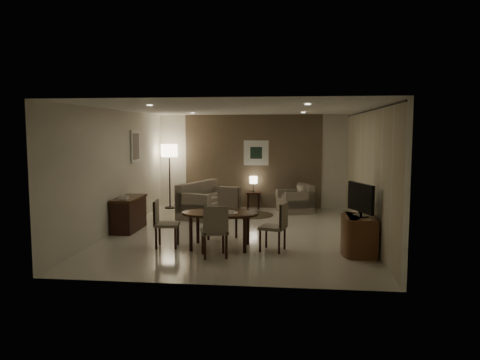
# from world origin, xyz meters

# --- Properties ---
(room_shell) EXTENTS (5.50, 7.00, 2.70)m
(room_shell) POSITION_xyz_m (0.00, 0.40, 1.35)
(room_shell) COLOR beige
(room_shell) RESTS_ON ground
(taupe_accent) EXTENTS (3.96, 0.03, 2.70)m
(taupe_accent) POSITION_xyz_m (0.00, 3.48, 1.35)
(taupe_accent) COLOR brown
(taupe_accent) RESTS_ON wall_back
(curtain_wall) EXTENTS (0.08, 6.70, 2.58)m
(curtain_wall) POSITION_xyz_m (2.68, 0.00, 1.32)
(curtain_wall) COLOR #C0B296
(curtain_wall) RESTS_ON wall_right
(curtain_rod) EXTENTS (0.03, 6.80, 0.03)m
(curtain_rod) POSITION_xyz_m (2.68, 0.00, 2.64)
(curtain_rod) COLOR black
(curtain_rod) RESTS_ON wall_right
(art_back_frame) EXTENTS (0.72, 0.03, 0.72)m
(art_back_frame) POSITION_xyz_m (0.10, 3.46, 1.60)
(art_back_frame) COLOR silver
(art_back_frame) RESTS_ON wall_back
(art_back_canvas) EXTENTS (0.34, 0.01, 0.34)m
(art_back_canvas) POSITION_xyz_m (0.10, 3.44, 1.60)
(art_back_canvas) COLOR black
(art_back_canvas) RESTS_ON wall_back
(art_left_frame) EXTENTS (0.03, 0.60, 0.80)m
(art_left_frame) POSITION_xyz_m (-2.72, 1.20, 1.85)
(art_left_frame) COLOR silver
(art_left_frame) RESTS_ON wall_left
(art_left_canvas) EXTENTS (0.01, 0.46, 0.64)m
(art_left_canvas) POSITION_xyz_m (-2.71, 1.20, 1.85)
(art_left_canvas) COLOR gray
(art_left_canvas) RESTS_ON wall_left
(downlight_nl) EXTENTS (0.10, 0.10, 0.01)m
(downlight_nl) POSITION_xyz_m (-1.40, -1.80, 2.69)
(downlight_nl) COLOR white
(downlight_nl) RESTS_ON ceiling
(downlight_nr) EXTENTS (0.10, 0.10, 0.01)m
(downlight_nr) POSITION_xyz_m (1.40, -1.80, 2.69)
(downlight_nr) COLOR white
(downlight_nr) RESTS_ON ceiling
(downlight_fl) EXTENTS (0.10, 0.10, 0.01)m
(downlight_fl) POSITION_xyz_m (-1.40, 1.80, 2.69)
(downlight_fl) COLOR white
(downlight_fl) RESTS_ON ceiling
(downlight_fr) EXTENTS (0.10, 0.10, 0.01)m
(downlight_fr) POSITION_xyz_m (1.40, 1.80, 2.69)
(downlight_fr) COLOR white
(downlight_fr) RESTS_ON ceiling
(console_desk) EXTENTS (0.48, 1.20, 0.75)m
(console_desk) POSITION_xyz_m (-2.49, 0.00, 0.38)
(console_desk) COLOR #402714
(console_desk) RESTS_ON floor
(telephone) EXTENTS (0.20, 0.14, 0.09)m
(telephone) POSITION_xyz_m (-2.49, -0.30, 0.80)
(telephone) COLOR white
(telephone) RESTS_ON console_desk
(tv_cabinet) EXTENTS (0.48, 0.90, 0.70)m
(tv_cabinet) POSITION_xyz_m (2.40, -1.50, 0.35)
(tv_cabinet) COLOR brown
(tv_cabinet) RESTS_ON floor
(flat_tv) EXTENTS (0.36, 0.85, 0.60)m
(flat_tv) POSITION_xyz_m (2.38, -1.50, 1.02)
(flat_tv) COLOR black
(flat_tv) RESTS_ON tv_cabinet
(dining_table) EXTENTS (1.46, 0.91, 0.68)m
(dining_table) POSITION_xyz_m (-0.20, -1.33, 0.34)
(dining_table) COLOR #402714
(dining_table) RESTS_ON floor
(chair_near) EXTENTS (0.57, 0.57, 0.94)m
(chair_near) POSITION_xyz_m (-0.21, -1.97, 0.47)
(chair_near) COLOR gray
(chair_near) RESTS_ON floor
(chair_far) EXTENTS (0.66, 0.66, 1.06)m
(chair_far) POSITION_xyz_m (-0.27, -0.59, 0.53)
(chair_far) COLOR gray
(chair_far) RESTS_ON floor
(chair_left) EXTENTS (0.48, 0.48, 0.90)m
(chair_left) POSITION_xyz_m (-1.23, -1.39, 0.45)
(chair_left) COLOR gray
(chair_left) RESTS_ON floor
(chair_right) EXTENTS (0.54, 0.54, 0.91)m
(chair_right) POSITION_xyz_m (0.80, -1.44, 0.45)
(chair_right) COLOR gray
(chair_right) RESTS_ON floor
(plate_a) EXTENTS (0.26, 0.26, 0.02)m
(plate_a) POSITION_xyz_m (-0.38, -1.28, 0.69)
(plate_a) COLOR white
(plate_a) RESTS_ON dining_table
(plate_b) EXTENTS (0.26, 0.26, 0.02)m
(plate_b) POSITION_xyz_m (0.02, -1.38, 0.69)
(plate_b) COLOR white
(plate_b) RESTS_ON dining_table
(fruit_apple) EXTENTS (0.09, 0.09, 0.09)m
(fruit_apple) POSITION_xyz_m (-0.38, -1.28, 0.75)
(fruit_apple) COLOR red
(fruit_apple) RESTS_ON plate_a
(napkin) EXTENTS (0.12, 0.08, 0.03)m
(napkin) POSITION_xyz_m (0.02, -1.38, 0.72)
(napkin) COLOR white
(napkin) RESTS_ON plate_b
(round_rug) EXTENTS (1.23, 1.23, 0.01)m
(round_rug) POSITION_xyz_m (0.04, 2.23, 0.01)
(round_rug) COLOR #413624
(round_rug) RESTS_ON floor
(sofa) EXTENTS (2.08, 1.50, 0.88)m
(sofa) POSITION_xyz_m (-1.01, 2.00, 0.44)
(sofa) COLOR gray
(sofa) RESTS_ON floor
(armchair) EXTENTS (1.07, 1.09, 0.77)m
(armchair) POSITION_xyz_m (1.22, 2.79, 0.38)
(armchair) COLOR gray
(armchair) RESTS_ON floor
(side_table) EXTENTS (0.38, 0.38, 0.48)m
(side_table) POSITION_xyz_m (0.04, 3.25, 0.24)
(side_table) COLOR black
(side_table) RESTS_ON floor
(table_lamp) EXTENTS (0.22, 0.22, 0.50)m
(table_lamp) POSITION_xyz_m (0.04, 3.25, 0.73)
(table_lamp) COLOR #FFEAC1
(table_lamp) RESTS_ON side_table
(floor_lamp) EXTENTS (0.47, 0.47, 1.85)m
(floor_lamp) POSITION_xyz_m (-2.37, 3.07, 0.93)
(floor_lamp) COLOR #FFE5B7
(floor_lamp) RESTS_ON floor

